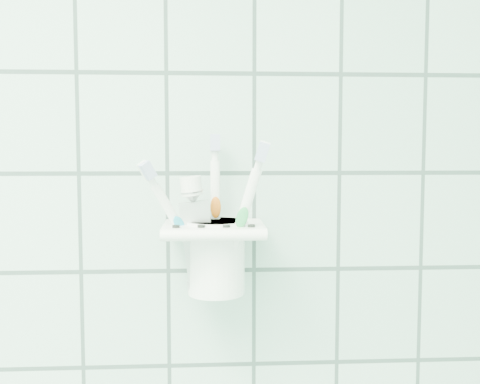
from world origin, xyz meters
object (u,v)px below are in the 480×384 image
object	(u,v)px
holder_bracket	(214,230)
toothbrush_orange	(220,211)
toothbrush_pink	(212,212)
toothbrush_blue	(216,209)
cup	(216,254)
toothpaste_tube	(203,224)

from	to	relation	value
holder_bracket	toothbrush_orange	bearing A→B (deg)	-47.68
holder_bracket	toothbrush_orange	size ratio (longest dim) A/B	0.65
toothbrush_pink	toothbrush_orange	size ratio (longest dim) A/B	0.92
toothbrush_pink	toothbrush_orange	world-z (taller)	toothbrush_orange
holder_bracket	toothbrush_blue	bearing A→B (deg)	79.98
cup	toothbrush_pink	distance (m)	0.05
cup	holder_bracket	bearing A→B (deg)	-127.93
holder_bracket	cup	distance (m)	0.03
cup	toothpaste_tube	xyz separation A→B (m)	(-0.02, -0.01, 0.04)
toothbrush_pink	toothpaste_tube	distance (m)	0.02
toothbrush_blue	toothbrush_orange	size ratio (longest dim) A/B	1.00
cup	toothbrush_pink	size ratio (longest dim) A/B	0.52
cup	toothbrush_blue	bearing A→B (deg)	90.35
toothbrush_blue	cup	bearing A→B (deg)	-91.96
toothbrush_pink	toothbrush_blue	xyz separation A→B (m)	(0.00, 0.00, 0.00)
toothbrush_pink	toothpaste_tube	size ratio (longest dim) A/B	1.23
toothbrush_pink	toothpaste_tube	bearing A→B (deg)	-153.91
toothbrush_orange	toothbrush_pink	bearing A→B (deg)	121.06
holder_bracket	toothbrush_orange	xyz separation A→B (m)	(0.01, -0.01, 0.02)
holder_bracket	toothbrush_orange	world-z (taller)	toothbrush_orange
toothbrush_blue	toothpaste_tube	distance (m)	0.03
holder_bracket	toothbrush_pink	xyz separation A→B (m)	(-0.00, 0.01, 0.02)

